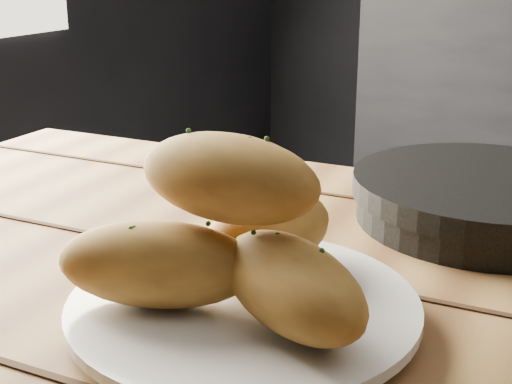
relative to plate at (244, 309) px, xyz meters
name	(u,v)px	position (x,y,z in m)	size (l,w,h in m)	color
plate	(244,309)	(0.00, 0.00, 0.00)	(0.24, 0.24, 0.02)	silver
bread_rolls	(235,240)	(0.00, 0.00, 0.05)	(0.24, 0.20, 0.12)	#AD7A30
skillet	(490,199)	(0.13, 0.28, 0.01)	(0.39, 0.26, 0.05)	black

